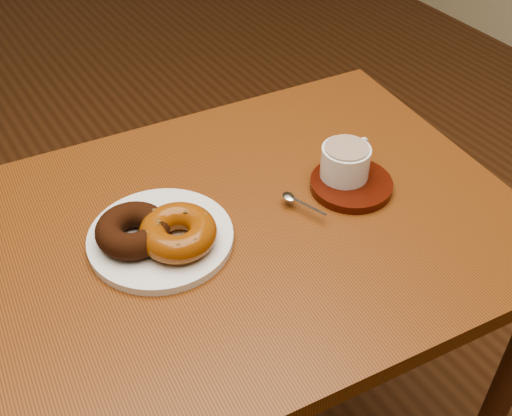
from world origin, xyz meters
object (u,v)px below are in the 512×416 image
cafe_table (246,278)px  donut_plate (161,238)px  saucer (351,185)px  coffee_cup (346,161)px

cafe_table → donut_plate: size_ratio=4.20×
saucer → coffee_cup: bearing=87.5°
cafe_table → donut_plate: donut_plate is taller
cafe_table → saucer: size_ratio=6.78×
saucer → coffee_cup: coffee_cup is taller
cafe_table → coffee_cup: size_ratio=8.77×
cafe_table → saucer: saucer is taller
donut_plate → saucer: 0.34m
cafe_table → coffee_cup: coffee_cup is taller
saucer → donut_plate: bearing=170.2°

